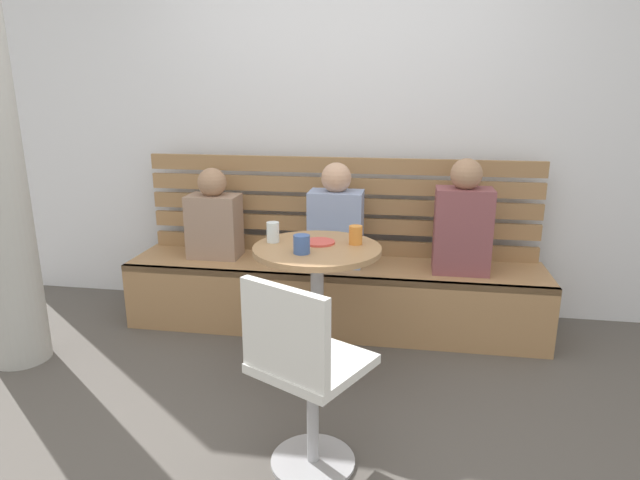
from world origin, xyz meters
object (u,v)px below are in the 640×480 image
object	(u,v)px
person_adult	(463,223)
cup_mug_blue	(302,244)
cup_water_clear	(273,232)
cup_tumbler_orange	(356,235)
booth_bench	(333,295)
white_chair	(303,371)
plate_small	(319,242)
person_child_middle	(336,220)
person_child_left	(214,218)
cafe_table	(317,286)

from	to	relation	value
person_adult	cup_mug_blue	world-z (taller)	person_adult
cup_mug_blue	cup_water_clear	world-z (taller)	cup_water_clear
cup_water_clear	cup_tumbler_orange	bearing A→B (deg)	4.05
booth_bench	person_adult	xyz separation A→B (m)	(0.80, -0.02, 0.53)
white_chair	person_adult	xyz separation A→B (m)	(0.72, 1.42, 0.29)
booth_bench	person_adult	size ratio (longest dim) A/B	3.83
booth_bench	plate_small	distance (m)	0.77
person_adult	cup_mug_blue	size ratio (longest dim) A/B	7.43
white_chair	person_child_middle	xyz separation A→B (m)	(-0.06, 1.44, 0.27)
cup_mug_blue	plate_small	world-z (taller)	cup_mug_blue
white_chair	person_child_middle	bearing A→B (deg)	92.58
person_adult	cup_water_clear	bearing A→B (deg)	-151.86
person_child_left	cup_mug_blue	bearing A→B (deg)	-46.55
white_chair	cup_tumbler_orange	xyz separation A→B (m)	(0.12, 0.89, 0.33)
booth_bench	cafe_table	distance (m)	0.70
cafe_table	cup_water_clear	distance (m)	0.38
cafe_table	person_child_left	xyz separation A→B (m)	(-0.81, 0.67, 0.19)
person_adult	cup_tumbler_orange	bearing A→B (deg)	-138.77
person_adult	plate_small	size ratio (longest dim) A/B	4.15
booth_bench	cup_tumbler_orange	world-z (taller)	cup_tumbler_orange
booth_bench	person_adult	world-z (taller)	person_adult
booth_bench	white_chair	world-z (taller)	white_chair
white_chair	person_child_middle	world-z (taller)	person_child_middle
cup_tumbler_orange	person_child_left	bearing A→B (deg)	149.80
cup_mug_blue	cup_water_clear	distance (m)	0.27
person_child_middle	plate_small	size ratio (longest dim) A/B	3.89
cafe_table	person_adult	world-z (taller)	person_adult
person_adult	cafe_table	bearing A→B (deg)	-142.57
person_child_left	cup_mug_blue	world-z (taller)	person_child_left
cup_mug_blue	cup_tumbler_orange	size ratio (longest dim) A/B	0.95
cafe_table	white_chair	world-z (taller)	white_chair
cup_tumbler_orange	plate_small	xyz separation A→B (m)	(-0.20, -0.02, -0.04)
person_child_middle	cup_water_clear	distance (m)	0.64
booth_bench	plate_small	bearing A→B (deg)	-90.26
plate_small	booth_bench	bearing A→B (deg)	89.74
person_child_middle	cafe_table	bearing A→B (deg)	-91.26
white_chair	plate_small	world-z (taller)	white_chair
booth_bench	white_chair	distance (m)	1.46
booth_bench	person_child_middle	world-z (taller)	person_child_middle
cup_mug_blue	cup_water_clear	size ratio (longest dim) A/B	0.86
white_chair	cup_mug_blue	size ratio (longest dim) A/B	8.95
booth_bench	person_child_left	xyz separation A→B (m)	(-0.81, 0.04, 0.48)
cafe_table	person_child_middle	bearing A→B (deg)	88.74
person_child_left	person_adult	bearing A→B (deg)	-2.05
person_adult	plate_small	world-z (taller)	person_adult
cafe_table	person_child_left	size ratio (longest dim) A/B	1.23
person_adult	cup_tumbler_orange	size ratio (longest dim) A/B	7.06
booth_bench	person_child_middle	xyz separation A→B (m)	(0.01, 0.00, 0.51)
cafe_table	person_adult	bearing A→B (deg)	37.43
booth_bench	white_chair	size ratio (longest dim) A/B	3.18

